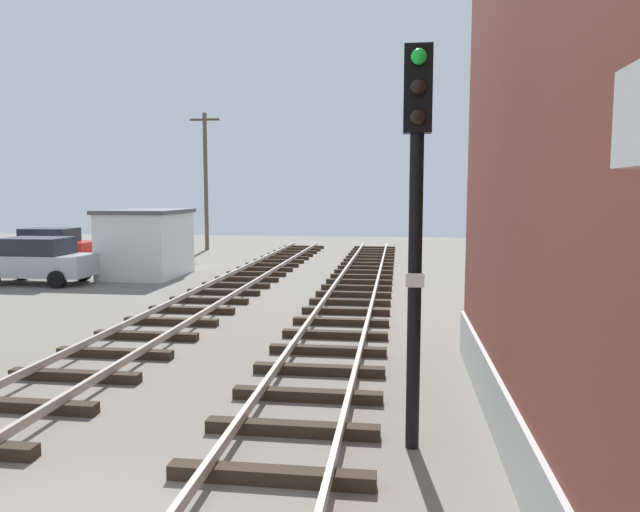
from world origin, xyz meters
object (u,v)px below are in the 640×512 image
(parked_car_red, at_px, (50,246))
(utility_pole_far, at_px, (206,179))
(signal_mast, at_px, (416,201))
(control_hut, at_px, (146,243))
(parked_car_silver, at_px, (38,260))

(parked_car_red, distance_m, utility_pole_far, 10.26)
(signal_mast, height_order, control_hut, signal_mast)
(signal_mast, distance_m, utility_pole_far, 29.35)
(signal_mast, relative_size, control_hut, 1.39)
(control_hut, distance_m, parked_car_red, 7.08)
(signal_mast, distance_m, control_hut, 18.75)
(parked_car_silver, bearing_deg, parked_car_red, 118.13)
(utility_pole_far, bearing_deg, signal_mast, -66.33)
(signal_mast, xyz_separation_m, parked_car_silver, (-13.77, 12.88, -2.42))
(control_hut, xyz_separation_m, parked_car_silver, (-3.23, -2.50, -0.49))
(control_hut, relative_size, parked_car_silver, 0.90)
(parked_car_silver, xyz_separation_m, parked_car_red, (-3.06, 5.72, 0.00))
(signal_mast, distance_m, parked_car_silver, 19.02)
(control_hut, relative_size, utility_pole_far, 0.46)
(control_hut, xyz_separation_m, utility_pole_far, (-1.23, 11.48, 2.90))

